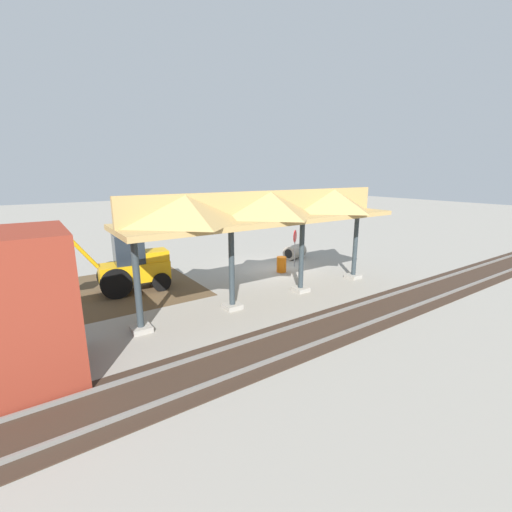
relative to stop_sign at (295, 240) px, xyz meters
name	(u,v)px	position (x,y,z in m)	size (l,w,h in m)	color
ground_plane	(275,269)	(1.28, -0.31, -1.64)	(120.00, 120.00, 0.00)	gray
dirt_work_zone	(94,294)	(11.11, -1.69, -1.64)	(9.65, 7.00, 0.01)	brown
platform_canopy	(269,208)	(4.63, 3.60, 2.52)	(12.77, 3.20, 4.90)	#9E998E
rail_tracks	(383,308)	(1.28, 7.27, -1.61)	(60.00, 2.58, 0.15)	slate
stop_sign	(295,240)	(0.00, 0.00, 0.00)	(0.63, 0.47, 2.28)	gray
backhoe	(131,266)	(9.43, -1.07, -0.37)	(5.12, 1.92, 2.82)	orange
dirt_mound	(49,298)	(12.94, -2.32, -1.64)	(4.57, 4.57, 2.19)	brown
concrete_pipe	(295,252)	(-1.37, -1.56, -1.18)	(1.69, 1.30, 0.93)	#9E9384
brick_utility_building	(8,311)	(14.10, 4.82, 0.46)	(3.17, 3.13, 4.20)	maroon
traffic_barrel	(281,264)	(1.37, 0.45, -1.19)	(0.56, 0.56, 0.90)	orange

